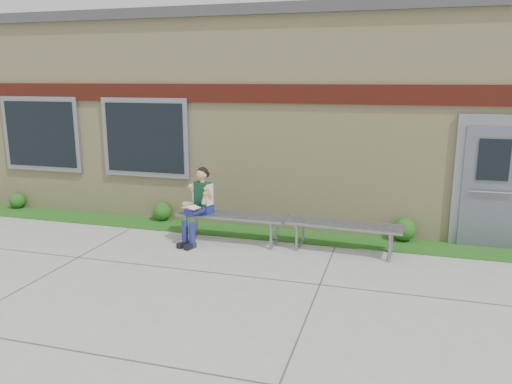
% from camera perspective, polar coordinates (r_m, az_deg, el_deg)
% --- Properties ---
extents(ground, '(80.00, 80.00, 0.00)m').
position_cam_1_polar(ground, '(7.05, -1.55, -11.22)').
color(ground, '#9E9E99').
rests_on(ground, ground).
extents(grass_strip, '(16.00, 0.80, 0.02)m').
position_cam_1_polar(grass_strip, '(9.40, 3.27, -4.93)').
color(grass_strip, '#144D14').
rests_on(grass_strip, ground).
extents(school_building, '(16.20, 6.22, 4.20)m').
position_cam_1_polar(school_building, '(12.30, 6.96, 9.16)').
color(school_building, beige).
rests_on(school_building, ground).
extents(bench_left, '(1.97, 0.56, 0.51)m').
position_cam_1_polar(bench_left, '(8.95, -2.79, -3.26)').
color(bench_left, slate).
rests_on(bench_left, ground).
extents(bench_right, '(1.96, 0.66, 0.50)m').
position_cam_1_polar(bench_right, '(8.54, 10.05, -4.30)').
color(bench_right, slate).
rests_on(bench_right, ground).
extents(girl, '(0.51, 0.81, 1.35)m').
position_cam_1_polar(girl, '(8.88, -6.58, -1.22)').
color(girl, navy).
rests_on(girl, ground).
extents(shrub_west, '(0.34, 0.34, 0.34)m').
position_cam_1_polar(shrub_west, '(12.45, -25.62, -0.88)').
color(shrub_west, '#144D14').
rests_on(shrub_west, grass_strip).
extents(shrub_mid, '(0.37, 0.37, 0.37)m').
position_cam_1_polar(shrub_mid, '(10.44, -10.68, -2.19)').
color(shrub_mid, '#144D14').
rests_on(shrub_mid, grass_strip).
extents(shrub_east, '(0.42, 0.42, 0.42)m').
position_cam_1_polar(shrub_east, '(9.37, 16.56, -4.11)').
color(shrub_east, '#144D14').
rests_on(shrub_east, grass_strip).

